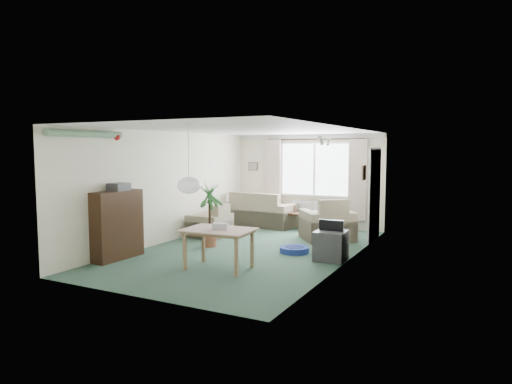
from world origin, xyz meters
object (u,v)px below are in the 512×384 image
at_px(pet_bed, 294,250).
at_px(armchair_corner, 327,219).
at_px(sofa, 261,209).
at_px(coffee_table, 290,220).
at_px(armchair_left, 210,220).
at_px(tv_cube, 331,245).
at_px(bookshelf, 117,225).
at_px(dining_table, 219,250).
at_px(houseplant, 210,214).

bearing_deg(pet_bed, armchair_corner, 84.41).
relative_size(sofa, coffee_table, 1.91).
bearing_deg(pet_bed, coffee_table, 114.76).
distance_m(armchair_left, tv_cube, 3.32).
height_order(armchair_corner, tv_cube, armchair_corner).
relative_size(coffee_table, bookshelf, 0.74).
xyz_separation_m(coffee_table, pet_bed, (1.16, -2.52, -0.15)).
bearing_deg(dining_table, armchair_left, 126.07).
height_order(bookshelf, tv_cube, bookshelf).
bearing_deg(armchair_left, dining_table, 36.32).
bearing_deg(sofa, bookshelf, 83.43).
bearing_deg(houseplant, armchair_left, 123.14).
xyz_separation_m(tv_cube, pet_bed, (-0.82, 0.23, -0.21)).
bearing_deg(dining_table, pet_bed, 68.37).
bearing_deg(coffee_table, armchair_left, -122.91).
distance_m(armchair_left, dining_table, 2.90).
bearing_deg(bookshelf, armchair_left, 84.30).
distance_m(bookshelf, pet_bed, 3.40).
height_order(sofa, armchair_corner, armchair_corner).
bearing_deg(pet_bed, dining_table, -111.63).
height_order(dining_table, tv_cube, dining_table).
bearing_deg(bookshelf, houseplant, 62.46).
height_order(bookshelf, dining_table, bookshelf).
height_order(coffee_table, dining_table, dining_table).
xyz_separation_m(coffee_table, bookshelf, (-1.56, -4.48, 0.42)).
bearing_deg(houseplant, bookshelf, -119.31).
xyz_separation_m(sofa, armchair_corner, (2.14, -0.97, 0.02)).
distance_m(bookshelf, tv_cube, 3.95).
bearing_deg(pet_bed, bookshelf, -144.35).
bearing_deg(sofa, dining_table, 110.00).
distance_m(sofa, armchair_corner, 2.34).
distance_m(armchair_left, houseplant, 1.14).
height_order(coffee_table, houseplant, houseplant).
bearing_deg(armchair_corner, dining_table, 38.42).
distance_m(sofa, armchair_left, 1.93).
bearing_deg(pet_bed, armchair_left, 164.96).
relative_size(armchair_left, tv_cube, 1.45).
distance_m(houseplant, pet_bed, 1.91).
relative_size(armchair_left, coffee_table, 0.91).
distance_m(coffee_table, houseplant, 2.91).
xyz_separation_m(coffee_table, tv_cube, (1.98, -2.75, 0.06)).
xyz_separation_m(sofa, houseplant, (0.20, -2.80, 0.23)).
height_order(dining_table, pet_bed, dining_table).
distance_m(sofa, coffee_table, 0.85).
relative_size(armchair_corner, pet_bed, 1.85).
bearing_deg(armchair_corner, coffee_table, -73.67).
relative_size(sofa, armchair_corner, 1.70).
bearing_deg(bookshelf, dining_table, 8.71).
bearing_deg(tv_cube, pet_bed, 161.59).
height_order(sofa, coffee_table, sofa).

